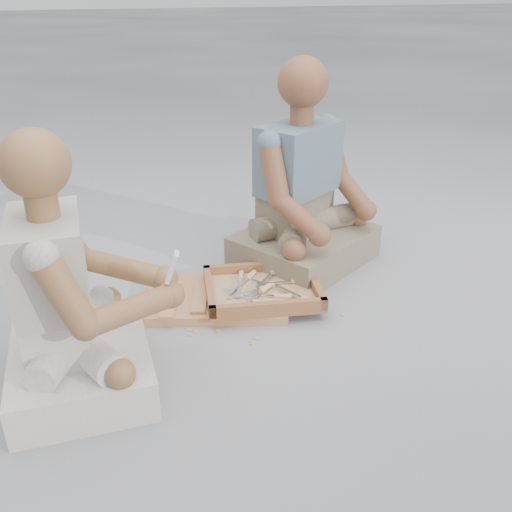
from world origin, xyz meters
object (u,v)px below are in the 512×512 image
object	(u,v)px
carved_panel	(216,298)
companion	(304,199)
craftsman	(71,306)
tool_tray	(262,290)

from	to	relation	value
carved_panel	companion	distance (m)	0.63
carved_panel	craftsman	distance (m)	0.73
craftsman	companion	size ratio (longest dim) A/B	0.91
carved_panel	craftsman	world-z (taller)	craftsman
carved_panel	craftsman	xyz separation A→B (m)	(-0.57, -0.37, 0.27)
carved_panel	craftsman	bearing A→B (deg)	-147.17
craftsman	companion	distance (m)	1.23
tool_tray	carved_panel	bearing A→B (deg)	159.38
carved_panel	tool_tray	xyz separation A→B (m)	(0.18, -0.07, 0.04)
carved_panel	companion	size ratio (longest dim) A/B	0.62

